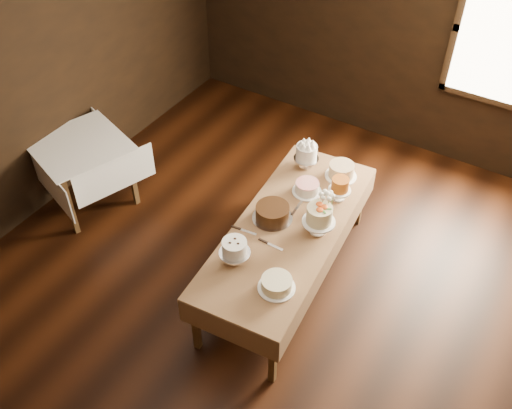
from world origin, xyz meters
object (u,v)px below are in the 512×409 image
Objects in this scene: cake_flowers at (319,221)px; cake_server_d at (321,216)px; cake_swirl at (235,252)px; cake_cream at (277,284)px; cake_server_a at (275,247)px; cake_server_e at (248,232)px; cake_chocolate at (272,213)px; flower_vase at (324,217)px; display_table at (288,231)px; cake_lattice at (307,188)px; side_table at (80,151)px; cake_server_c at (299,205)px; cake_caramel at (339,190)px; cake_meringue at (306,157)px; cake_speckled at (341,171)px.

cake_flowers is 1.30× the size of cake_server_d.
cake_swirl is 0.45m from cake_cream.
cake_server_a is 0.29m from cake_server_e.
flower_vase is (0.42, 0.19, 0.01)m from cake_chocolate.
cake_lattice is (-0.08, 0.49, 0.10)m from display_table.
cake_chocolate is at bearing -155.23° from flower_vase.
cake_server_a and cake_server_e have the same top height.
side_table is 2.37m from cake_lattice.
display_table is 0.32m from cake_flowers.
cake_server_a and cake_server_c have the same top height.
cake_caramel reaches higher than cake_server_a.
cake_flowers is (0.52, -0.74, 0.01)m from cake_meringue.
cake_server_a is at bearing -74.98° from cake_meringue.
cake_flowers is (0.25, 0.09, 0.18)m from display_table.
cake_lattice reaches higher than cake_server_c.
cake_chocolate is 0.31m from cake_server_c.
cake_server_e is (-0.52, 0.41, -0.05)m from cake_cream.
flower_vase is (0.51, 0.45, 0.07)m from cake_server_e.
cake_speckled is at bearing 84.01° from display_table.
cake_caramel is 1.02× the size of cake_server_a.
cake_chocolate is 1.17× the size of cake_flowers.
side_table is 2.31m from cake_meringue.
display_table is 0.71m from cake_cream.
cake_caramel reaches higher than cake_chocolate.
display_table is 0.51m from cake_lattice.
cake_flowers is at bearing -78.79° from cake_speckled.
cake_server_c is at bearing 163.33° from flower_vase.
side_table is 2.68m from cake_caramel.
cake_flowers reaches higher than cake_chocolate.
cake_server_d is (0.16, 0.54, 0.00)m from cake_server_a.
cake_server_e is at bearing -89.57° from cake_meringue.
cake_lattice is at bearing 99.11° from display_table.
cake_flowers is 1.30× the size of cake_server_e.
cake_lattice is 0.20m from cake_server_c.
cake_server_a is at bearing -102.72° from cake_caramel.
cake_lattice is 0.35m from cake_server_d.
cake_caramel reaches higher than cake_server_e.
cake_swirl is at bearing -118.09° from flower_vase.
cake_swirl is at bearing -143.82° from cake_server_d.
cake_server_d is (0.24, -0.03, 0.00)m from cake_server_c.
cake_speckled reaches higher than cake_server_d.
cake_chocolate is (-0.38, -0.55, -0.04)m from cake_caramel.
cake_lattice is at bearing 138.45° from flower_vase.
cake_meringue reaches higher than cake_speckled.
cake_server_d is (-0.06, 0.18, -0.12)m from cake_flowers.
cake_server_c is at bearing -104.32° from cake_speckled.
cake_server_a is 0.57m from cake_server_c.
cake_swirl is (0.09, -1.41, -0.01)m from cake_meringue.
cake_meringue is (2.09, 0.96, 0.15)m from side_table.
cake_meringue is 1.41m from cake_swirl.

